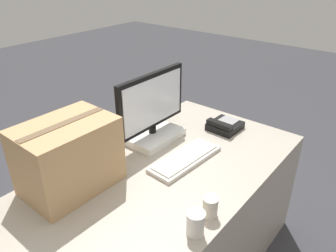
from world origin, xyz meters
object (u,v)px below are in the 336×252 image
Objects in this scene: paper_cup_right at (210,207)px; cardboard_box at (68,156)px; monitor at (152,115)px; desk_phone at (224,125)px; paper_cup_left at (195,223)px; keyboard at (185,159)px.

cardboard_box is at bearing 111.32° from paper_cup_right.
paper_cup_right is (-0.35, -0.63, -0.11)m from monitor.
paper_cup_right is 0.22× the size of cardboard_box.
desk_phone is at bearing -36.45° from monitor.
desk_phone is 0.80m from paper_cup_right.
paper_cup_left is 0.13m from paper_cup_right.
keyboard is at bearing -29.79° from cardboard_box.
monitor is 0.59m from cardboard_box.
keyboard is at bearing -103.61° from monitor.
keyboard is at bearing -175.52° from desk_phone.
paper_cup_right is at bearing -125.93° from keyboard.
paper_cup_right is at bearing -68.68° from cardboard_box.
paper_cup_left is at bearing -175.21° from paper_cup_right.
monitor is 4.97× the size of paper_cup_left.
keyboard is 0.43m from paper_cup_right.
paper_cup_left is at bearing -155.01° from desk_phone.
cardboard_box reaches higher than keyboard.
paper_cup_right is (0.13, 0.01, -0.01)m from paper_cup_left.
monitor is at bearing 61.31° from paper_cup_right.
monitor is 1.22× the size of cardboard_box.
cardboard_box is at bearing 100.56° from paper_cup_left.
keyboard is 0.62m from cardboard_box.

